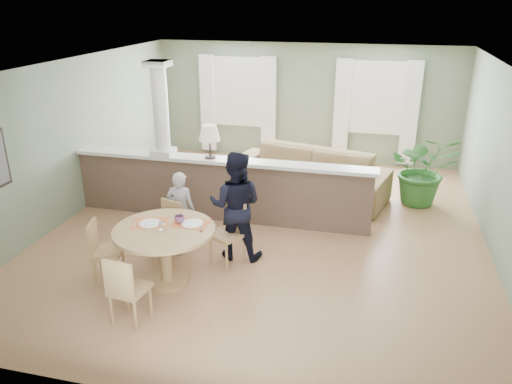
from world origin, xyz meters
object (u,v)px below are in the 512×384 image
(chair_far_boy, at_px, (168,227))
(man_person, at_px, (236,206))
(sofa, at_px, (307,174))
(houseplant, at_px, (423,169))
(child_person, at_px, (181,210))
(chair_near, at_px, (126,288))
(chair_far_man, at_px, (230,229))
(dining_table, at_px, (165,240))
(chair_side, at_px, (102,248))

(chair_far_boy, height_order, man_person, man_person)
(sofa, bearing_deg, man_person, -89.71)
(houseplant, relative_size, child_person, 1.11)
(sofa, height_order, chair_near, chair_near)
(chair_far_boy, xyz_separation_m, chair_far_man, (0.95, 0.06, 0.04))
(dining_table, bearing_deg, sofa, 69.10)
(sofa, xyz_separation_m, chair_side, (-2.27, -3.72, 0.03))
(chair_side, distance_m, man_person, 1.95)
(chair_far_boy, distance_m, chair_far_man, 0.95)
(houseplant, bearing_deg, man_person, -135.15)
(sofa, xyz_separation_m, houseplant, (2.14, 0.14, 0.24))
(dining_table, distance_m, chair_far_boy, 0.79)
(houseplant, xyz_separation_m, man_person, (-2.81, -2.80, 0.14))
(houseplant, relative_size, man_person, 0.83)
(chair_near, xyz_separation_m, man_person, (0.79, 1.93, 0.32))
(chair_side, relative_size, man_person, 0.52)
(dining_table, bearing_deg, man_person, 53.34)
(houseplant, bearing_deg, chair_far_boy, -141.46)
(chair_side, xyz_separation_m, child_person, (0.69, 1.16, 0.14))
(chair_far_man, xyz_separation_m, child_person, (-0.87, 0.26, 0.10))
(chair_far_boy, relative_size, chair_side, 1.00)
(chair_far_man, bearing_deg, sofa, 105.20)
(sofa, height_order, chair_side, sofa)
(chair_far_man, distance_m, chair_side, 1.80)
(child_person, relative_size, man_person, 0.75)
(chair_near, bearing_deg, child_person, -80.10)
(chair_side, relative_size, child_person, 0.69)
(chair_far_man, relative_size, chair_side, 1.09)
(chair_side, height_order, child_person, child_person)
(chair_far_man, height_order, chair_side, chair_far_man)
(chair_far_boy, bearing_deg, child_person, 92.58)
(houseplant, bearing_deg, child_person, -143.99)
(chair_far_man, distance_m, chair_near, 1.92)
(chair_side, bearing_deg, sofa, -46.55)
(houseplant, height_order, chair_far_man, houseplant)
(child_person, bearing_deg, chair_far_boy, 73.61)
(sofa, relative_size, houseplant, 2.23)
(sofa, height_order, man_person, man_person)
(houseplant, distance_m, child_person, 4.60)
(chair_near, distance_m, child_person, 2.03)
(sofa, relative_size, man_person, 1.86)
(chair_far_boy, bearing_deg, man_person, 29.49)
(dining_table, relative_size, chair_side, 1.57)
(chair_near, bearing_deg, chair_side, -40.42)
(houseplant, distance_m, chair_side, 5.87)
(sofa, height_order, dining_table, dining_table)
(chair_far_man, relative_size, man_person, 0.57)
(chair_near, height_order, child_person, child_person)
(chair_far_boy, distance_m, chair_side, 1.04)
(dining_table, bearing_deg, houseplant, 46.79)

